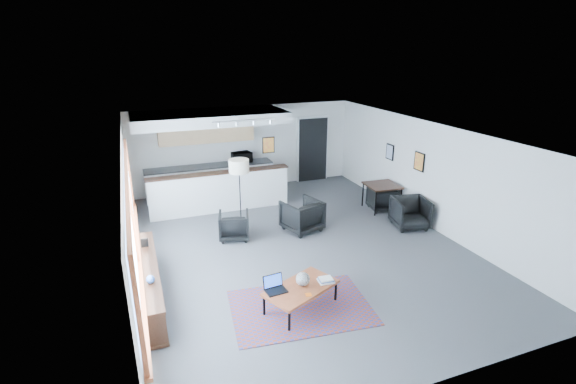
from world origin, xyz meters
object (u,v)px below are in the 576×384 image
object	(u,v)px
armchair_right	(302,214)
floor_lamp	(239,169)
armchair_left	(234,224)
dining_chair_far	(381,199)
book_stack	(326,280)
coffee_table	(301,288)
dining_chair_near	(410,214)
laptop	(274,286)
dining_table	(382,187)
microwave	(242,156)
ceramic_pot	(303,279)

from	to	relation	value
armchair_right	floor_lamp	size ratio (longest dim) A/B	0.50
armchair_left	dining_chair_far	world-z (taller)	armchair_left
armchair_left	book_stack	bearing A→B (deg)	119.73
coffee_table	dining_chair_near	bearing A→B (deg)	5.02
laptop	dining_chair_far	distance (m)	5.51
dining_table	dining_chair_far	distance (m)	0.36
dining_table	dining_chair_near	bearing A→B (deg)	-90.00
armchair_right	microwave	xyz separation A→B (m)	(-0.59, 3.41, 0.69)
floor_lamp	microwave	xyz separation A→B (m)	(0.73, 2.57, -0.38)
book_stack	armchair_left	distance (m)	3.28
armchair_left	microwave	world-z (taller)	microwave
ceramic_pot	microwave	xyz separation A→B (m)	(0.63, 6.37, 0.58)
coffee_table	microwave	distance (m)	6.48
book_stack	armchair_right	distance (m)	3.11
microwave	dining_table	bearing A→B (deg)	-52.17
laptop	coffee_table	bearing A→B (deg)	-16.32
dining_table	microwave	distance (m)	4.34
ceramic_pot	book_stack	xyz separation A→B (m)	(0.42, -0.04, -0.08)
ceramic_pot	coffee_table	bearing A→B (deg)	-142.27
ceramic_pot	dining_chair_near	distance (m)	4.40
ceramic_pot	dining_chair_near	xyz separation A→B (m)	(3.83, 2.17, -0.19)
armchair_right	dining_table	bearing A→B (deg)	174.27
armchair_right	dining_chair_near	bearing A→B (deg)	146.29
book_stack	armchair_right	xyz separation A→B (m)	(0.80, 3.01, -0.03)
microwave	dining_chair_near	bearing A→B (deg)	-62.70
laptop	dining_table	size ratio (longest dim) A/B	0.41
floor_lamp	dining_chair_far	xyz separation A→B (m)	(3.93, -0.34, -1.21)
armchair_left	dining_chair_far	xyz separation A→B (m)	(4.28, 0.35, -0.06)
laptop	floor_lamp	bearing A→B (deg)	78.16
laptop	dining_table	bearing A→B (deg)	32.51
dining_chair_far	armchair_right	bearing A→B (deg)	19.79
dining_chair_near	armchair_left	bearing A→B (deg)	179.84
book_stack	armchair_right	world-z (taller)	armchair_right
armchair_right	dining_chair_far	bearing A→B (deg)	174.01
coffee_table	armchair_left	distance (m)	3.18
floor_lamp	dining_chair_far	distance (m)	4.13
coffee_table	dining_chair_far	world-z (taller)	dining_chair_far
coffee_table	ceramic_pot	size ratio (longest dim) A/B	6.02
ceramic_pot	armchair_left	size ratio (longest dim) A/B	0.34
armchair_left	ceramic_pot	bearing A→B (deg)	112.52
laptop	floor_lamp	size ratio (longest dim) A/B	0.22
microwave	book_stack	bearing A→B (deg)	-101.83
dining_chair_far	ceramic_pot	bearing A→B (deg)	51.15
floor_lamp	armchair_right	bearing A→B (deg)	-32.04
dining_table	dining_chair_near	distance (m)	1.34
laptop	microwave	size ratio (longest dim) A/B	0.67
coffee_table	armchair_left	bearing A→B (deg)	72.70
coffee_table	dining_chair_near	size ratio (longest dim) A/B	2.06
laptop	book_stack	xyz separation A→B (m)	(0.92, -0.09, -0.03)
floor_lamp	dining_table	xyz separation A→B (m)	(3.93, -0.32, -0.84)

